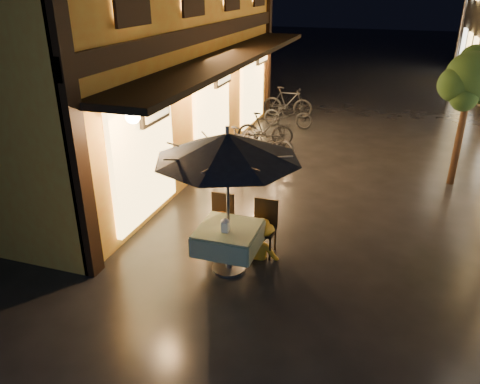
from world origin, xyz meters
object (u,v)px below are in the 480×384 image
(cafe_table, at_px, (228,238))
(person_orange, at_px, (221,213))
(patio_umbrella, at_px, (227,147))
(person_yellow, at_px, (260,221))
(bicycle_0, at_px, (228,159))
(table_lantern, at_px, (225,224))

(cafe_table, height_order, person_orange, person_orange)
(cafe_table, distance_m, patio_umbrella, 1.56)
(cafe_table, distance_m, person_orange, 0.68)
(person_orange, height_order, person_yellow, person_orange)
(patio_umbrella, relative_size, person_orange, 1.73)
(person_orange, xyz_separation_m, bicycle_0, (-1.00, 3.20, -0.22))
(table_lantern, relative_size, person_yellow, 0.18)
(table_lantern, relative_size, person_orange, 0.18)
(person_yellow, bearing_deg, patio_umbrella, 53.31)
(patio_umbrella, height_order, person_orange, patio_umbrella)
(patio_umbrella, height_order, person_yellow, patio_umbrella)
(patio_umbrella, xyz_separation_m, table_lantern, (0.00, -0.14, -1.23))
(cafe_table, relative_size, table_lantern, 3.96)
(person_yellow, height_order, bicycle_0, person_yellow)
(table_lantern, xyz_separation_m, bicycle_0, (-1.35, 3.90, -0.43))
(person_orange, bearing_deg, cafe_table, 120.07)
(patio_umbrella, relative_size, table_lantern, 9.84)
(person_orange, bearing_deg, table_lantern, 114.94)
(table_lantern, bearing_deg, cafe_table, 90.00)
(person_orange, distance_m, person_yellow, 0.72)
(cafe_table, xyz_separation_m, table_lantern, (-0.00, -0.14, 0.33))
(person_orange, xyz_separation_m, person_yellow, (0.72, -0.01, -0.02))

